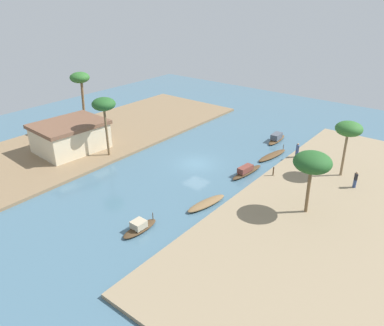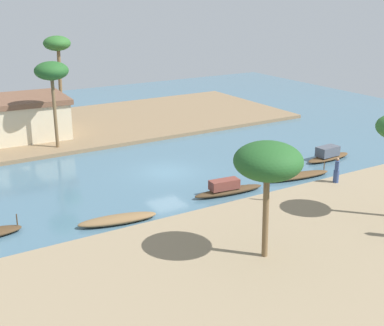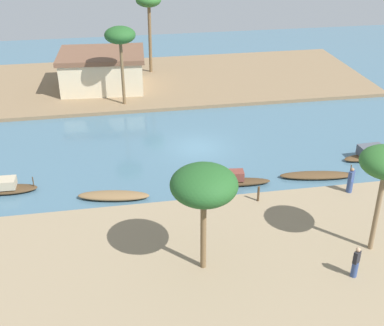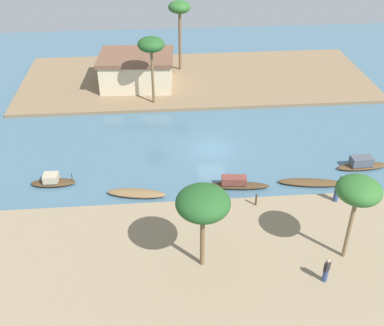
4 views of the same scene
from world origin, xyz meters
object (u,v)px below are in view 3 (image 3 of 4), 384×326
at_px(sampan_with_red_awning, 232,180).
at_px(sampan_open_hull, 114,196).
at_px(person_by_mooring, 350,182).
at_px(palm_tree_left_near, 204,186).
at_px(mooring_post, 258,194).
at_px(palm_tree_right_short, 149,3).
at_px(sampan_foreground, 317,175).
at_px(sampan_upstream_small, 371,154).
at_px(person_on_near_bank, 356,264).
at_px(riverside_building, 102,70).
at_px(sampan_near_left_bank, 9,187).
at_px(palm_tree_right_tall, 120,37).

bearing_deg(sampan_with_red_awning, sampan_open_hull, -171.24).
height_order(sampan_with_red_awning, person_by_mooring, person_by_mooring).
bearing_deg(palm_tree_left_near, mooring_post, 50.28).
distance_m(sampan_with_red_awning, palm_tree_right_short, 24.84).
xyz_separation_m(sampan_foreground, sampan_upstream_small, (4.85, 1.90, 0.22)).
relative_size(sampan_with_red_awning, palm_tree_left_near, 0.87).
bearing_deg(sampan_upstream_small, sampan_with_red_awning, -173.06).
relative_size(person_on_near_bank, person_by_mooring, 1.01).
height_order(sampan_upstream_small, riverside_building, riverside_building).
distance_m(sampan_with_red_awning, riverside_building, 21.40).
height_order(sampan_near_left_bank, palm_tree_left_near, palm_tree_left_near).
distance_m(sampan_with_red_awning, sampan_near_left_bank, 14.40).
bearing_deg(sampan_near_left_bank, sampan_open_hull, -15.36).
bearing_deg(sampan_open_hull, person_by_mooring, 1.31).
relative_size(sampan_foreground, palm_tree_right_short, 0.64).
height_order(sampan_open_hull, palm_tree_left_near, palm_tree_left_near).
xyz_separation_m(sampan_upstream_small, person_by_mooring, (-3.82, -4.46, 0.66)).
height_order(sampan_open_hull, palm_tree_right_tall, palm_tree_right_tall).
height_order(sampan_open_hull, sampan_upstream_small, sampan_upstream_small).
relative_size(sampan_upstream_small, palm_tree_right_short, 0.53).
xyz_separation_m(sampan_upstream_small, palm_tree_right_short, (-13.61, 21.81, 7.00)).
relative_size(sampan_with_red_awning, sampan_foreground, 0.95).
relative_size(palm_tree_left_near, riverside_building, 0.67).
bearing_deg(palm_tree_right_tall, person_on_near_bank, -68.78).
bearing_deg(sampan_foreground, mooring_post, -143.99).
bearing_deg(riverside_building, sampan_with_red_awning, -64.40).
xyz_separation_m(mooring_post, riverside_building, (-8.86, 22.45, 1.26)).
height_order(sampan_near_left_bank, sampan_upstream_small, sampan_upstream_small).
bearing_deg(riverside_building, sampan_upstream_small, -40.12).
xyz_separation_m(sampan_with_red_awning, sampan_foreground, (5.88, -0.06, -0.19)).
height_order(sampan_near_left_bank, riverside_building, riverside_building).
bearing_deg(palm_tree_right_tall, sampan_foreground, -51.47).
xyz_separation_m(sampan_open_hull, riverside_building, (-0.17, 20.17, 1.85)).
xyz_separation_m(person_on_near_bank, mooring_post, (-2.64, 7.46, -0.29)).
xyz_separation_m(sampan_near_left_bank, riverside_building, (6.41, 18.19, 1.73)).
bearing_deg(sampan_upstream_small, palm_tree_left_near, -148.04).
height_order(sampan_near_left_bank, mooring_post, mooring_post).
bearing_deg(sampan_open_hull, sampan_upstream_small, 16.87).
distance_m(sampan_open_hull, sampan_upstream_small, 18.60).
xyz_separation_m(sampan_with_red_awning, mooring_post, (0.96, -2.64, 0.43)).
distance_m(sampan_foreground, palm_tree_left_near, 13.26).
relative_size(sampan_upstream_small, palm_tree_right_tall, 0.63).
relative_size(sampan_upstream_small, palm_tree_left_near, 0.77).
relative_size(sampan_near_left_bank, palm_tree_left_near, 0.62).
bearing_deg(person_on_near_bank, sampan_upstream_small, -155.44).
height_order(mooring_post, palm_tree_right_short, palm_tree_right_short).
bearing_deg(sampan_foreground, sampan_with_red_awning, -172.26).
bearing_deg(sampan_near_left_bank, palm_tree_left_near, -40.55).
bearing_deg(person_by_mooring, sampan_upstream_small, -167.43).
bearing_deg(sampan_near_left_bank, person_on_near_bank, -31.82).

